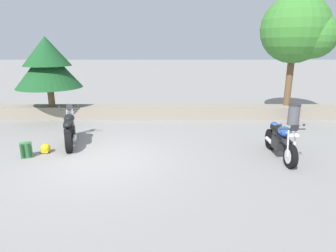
{
  "coord_description": "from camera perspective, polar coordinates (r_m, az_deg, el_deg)",
  "views": [
    {
      "loc": [
        1.88,
        -7.42,
        3.09
      ],
      "look_at": [
        1.9,
        1.2,
        0.65
      ],
      "focal_mm": 30.41,
      "sensor_mm": 36.0,
      "label": 1
    }
  ],
  "objects": [
    {
      "name": "ground_plane",
      "position": [
        8.25,
        -13.4,
        -6.63
      ],
      "size": [
        120.0,
        120.0,
        0.0
      ],
      "primitive_type": "plane",
      "color": "gray"
    },
    {
      "name": "stone_wall",
      "position": [
        12.68,
        -8.68,
        2.79
      ],
      "size": [
        36.0,
        0.8,
        0.55
      ],
      "primitive_type": "cube",
      "color": "gray",
      "rests_on": "ground"
    },
    {
      "name": "motorcycle_black_near_left",
      "position": [
        9.66,
        -19.21,
        -0.74
      ],
      "size": [
        0.87,
        2.03,
        1.18
      ],
      "color": "black",
      "rests_on": "ground"
    },
    {
      "name": "motorcycle_blue_centre",
      "position": [
        8.65,
        21.56,
        -2.87
      ],
      "size": [
        0.67,
        2.06,
        1.18
      ],
      "color": "black",
      "rests_on": "ground"
    },
    {
      "name": "rider_backpack",
      "position": [
        9.09,
        -26.69,
        -4.2
      ],
      "size": [
        0.35,
        0.33,
        0.47
      ],
      "color": "#2D6B38",
      "rests_on": "ground"
    },
    {
      "name": "rider_helmet",
      "position": [
        9.25,
        -23.47,
        -4.18
      ],
      "size": [
        0.28,
        0.28,
        0.28
      ],
      "color": "yellow",
      "rests_on": "ground"
    },
    {
      "name": "pine_tree_far_left",
      "position": [
        13.14,
        -23.17,
        11.45
      ],
      "size": [
        2.72,
        2.72,
        2.92
      ],
      "color": "brown",
      "rests_on": "stone_wall"
    },
    {
      "name": "leafy_tree_mid_left",
      "position": [
        13.46,
        24.62,
        16.97
      ],
      "size": [
        2.93,
        2.79,
        4.6
      ],
      "color": "brown",
      "rests_on": "stone_wall"
    },
    {
      "name": "trash_bin",
      "position": [
        12.49,
        23.77,
        2.16
      ],
      "size": [
        0.46,
        0.46,
        0.86
      ],
      "color": "#4C4C51",
      "rests_on": "ground"
    }
  ]
}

